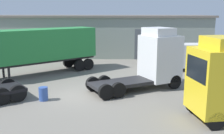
{
  "coord_description": "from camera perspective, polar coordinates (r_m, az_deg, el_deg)",
  "views": [
    {
      "loc": [
        2.69,
        -16.96,
        5.61
      ],
      "look_at": [
        2.13,
        1.96,
        1.6
      ],
      "focal_mm": 42.0,
      "sensor_mm": 36.0,
      "label": 1
    }
  ],
  "objects": [
    {
      "name": "warehouse_building",
      "position": [
        34.53,
        -2.8,
        6.94
      ],
      "size": [
        28.0,
        7.18,
        5.17
      ],
      "color": "gray",
      "rests_on": "ground_plane"
    },
    {
      "name": "tractor_unit_white",
      "position": [
        19.79,
        9.15,
        1.58
      ],
      "size": [
        7.13,
        5.41,
        4.46
      ],
      "rotation": [
        0.0,
        0.0,
        0.5
      ],
      "color": "silver",
      "rests_on": "ground_plane"
    },
    {
      "name": "oil_drum",
      "position": [
        17.46,
        -14.71,
        -5.67
      ],
      "size": [
        0.58,
        0.58,
        0.88
      ],
      "color": "#33519E",
      "rests_on": "ground_plane"
    },
    {
      "name": "ground_plane",
      "position": [
        18.06,
        -6.99,
        -6.22
      ],
      "size": [
        60.0,
        60.0,
        0.0
      ],
      "primitive_type": "plane",
      "color": "slate"
    },
    {
      "name": "container_trailer_green",
      "position": [
        24.45,
        -15.38,
        4.46
      ],
      "size": [
        9.69,
        8.63,
        4.1
      ],
      "rotation": [
        0.0,
        0.0,
        -2.45
      ],
      "color": "#28843D",
      "rests_on": "ground_plane"
    },
    {
      "name": "gravel_pile",
      "position": [
        22.5,
        23.06,
        -1.89
      ],
      "size": [
        3.24,
        3.24,
        1.19
      ],
      "color": "#665B4C",
      "rests_on": "ground_plane"
    },
    {
      "name": "delivery_van_white",
      "position": [
        26.39,
        15.33,
        2.35
      ],
      "size": [
        5.96,
        2.61,
        2.56
      ],
      "rotation": [
        0.0,
        0.0,
        0.11
      ],
      "color": "silver",
      "rests_on": "ground_plane"
    }
  ]
}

